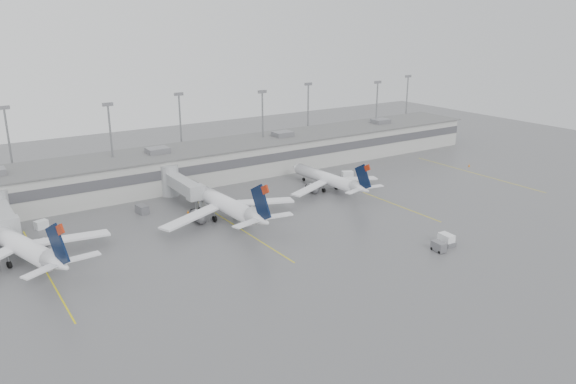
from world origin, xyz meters
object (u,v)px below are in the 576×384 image
jet_far_left (19,244)px  jet_mid_right (329,179)px  jet_mid_left (223,203)px  baggage_tug (446,241)px

jet_far_left → jet_mid_right: 66.99m
jet_mid_left → baggage_tug: jet_mid_left is taller
jet_mid_left → baggage_tug: size_ratio=10.03×
jet_mid_left → jet_mid_right: size_ratio=1.20×
jet_mid_right → jet_mid_left: bearing=-175.5°
baggage_tug → jet_far_left: bearing=157.6°
jet_far_left → jet_mid_left: bearing=-15.1°
jet_mid_right → baggage_tug: 37.71m
jet_far_left → baggage_tug: 72.53m
jet_mid_left → baggage_tug: (26.90, -33.94, -2.58)m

